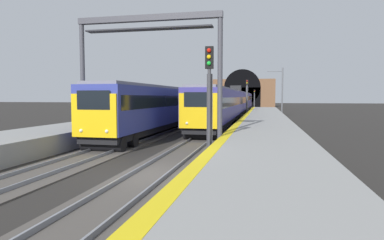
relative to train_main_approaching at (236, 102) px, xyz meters
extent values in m
plane|color=#282623|center=(-40.16, 0.00, -2.29)|extent=(320.00, 320.00, 0.00)
cube|color=gray|center=(-40.16, -4.42, -1.75)|extent=(112.00, 4.58, 1.08)
cube|color=yellow|center=(-40.16, -2.39, -1.21)|extent=(112.00, 0.50, 0.01)
cube|color=#4C4742|center=(-40.16, 0.00, -2.26)|extent=(160.00, 2.61, 0.06)
cube|color=gray|center=(-40.16, 0.72, -2.15)|extent=(160.00, 0.07, 0.15)
cube|color=gray|center=(-40.16, -0.72, -2.15)|extent=(160.00, 0.07, 0.15)
cube|color=#4C4742|center=(-40.16, 4.54, -2.26)|extent=(160.00, 2.95, 0.06)
cube|color=gray|center=(-40.16, 5.26, -2.15)|extent=(160.00, 0.07, 0.15)
cube|color=gray|center=(-40.16, 3.83, -2.15)|extent=(160.00, 0.07, 0.15)
cube|color=navy|center=(-20.43, 0.00, 0.11)|extent=(19.86, 2.80, 2.81)
cube|color=black|center=(-20.43, 0.00, 0.38)|extent=(19.06, 2.83, 0.85)
cube|color=slate|center=(-20.43, 0.00, 1.61)|extent=(19.26, 2.39, 0.20)
cube|color=black|center=(-20.43, 0.00, -1.49)|extent=(19.46, 2.47, 0.52)
cylinder|color=black|center=(-29.04, 0.02, -1.82)|extent=(0.95, 2.54, 0.94)
cylinder|color=black|center=(-27.24, 0.02, -1.82)|extent=(0.95, 2.54, 0.94)
cylinder|color=black|center=(-13.62, -0.02, -1.82)|extent=(0.95, 2.54, 0.94)
cylinder|color=black|center=(-11.82, -0.02, -1.82)|extent=(0.95, 2.54, 0.94)
cube|color=#E5B20F|center=(-30.39, 0.02, -0.09)|extent=(0.13, 2.65, 2.41)
cube|color=black|center=(-30.44, 0.02, 0.67)|extent=(0.04, 1.93, 1.01)
sphere|color=#F2EACC|center=(-30.46, -0.74, -0.95)|extent=(0.20, 0.20, 0.20)
sphere|color=#F2EACC|center=(-30.45, 0.78, -0.95)|extent=(0.20, 0.20, 0.20)
cube|color=navy|center=(0.03, 0.00, 0.11)|extent=(19.86, 2.80, 2.81)
cube|color=black|center=(0.03, 0.00, 0.36)|extent=(19.06, 2.83, 0.97)
cube|color=slate|center=(0.03, 0.00, 1.61)|extent=(19.26, 2.39, 0.20)
cube|color=black|center=(0.03, 0.00, -1.49)|extent=(19.46, 2.47, 0.52)
cylinder|color=black|center=(-8.72, 0.02, -1.82)|extent=(0.95, 2.54, 0.94)
cylinder|color=black|center=(-6.92, 0.02, -1.82)|extent=(0.95, 2.54, 0.94)
cylinder|color=black|center=(6.98, -0.02, -1.82)|extent=(0.95, 2.54, 0.94)
cylinder|color=black|center=(8.78, -0.02, -1.82)|extent=(0.95, 2.54, 0.94)
cube|color=navy|center=(20.50, 0.00, 0.11)|extent=(19.86, 2.80, 2.81)
cube|color=black|center=(20.50, 0.00, 0.58)|extent=(19.06, 2.83, 0.85)
cube|color=slate|center=(20.50, 0.00, 1.61)|extent=(19.26, 2.39, 0.20)
cube|color=black|center=(20.50, 0.00, -1.49)|extent=(19.46, 2.47, 0.52)
cylinder|color=black|center=(11.61, 0.02, -1.82)|extent=(0.95, 2.54, 0.94)
cylinder|color=black|center=(13.41, 0.02, -1.82)|extent=(0.95, 2.54, 0.94)
cylinder|color=black|center=(27.58, -0.02, -1.82)|extent=(0.95, 2.54, 0.94)
cylinder|color=black|center=(29.38, -0.02, -1.82)|extent=(0.95, 2.54, 0.94)
cube|color=black|center=(0.03, 0.00, 2.16)|extent=(1.30, 1.66, 0.90)
cube|color=navy|center=(-26.60, 4.54, 0.10)|extent=(18.99, 2.88, 2.88)
cube|color=black|center=(-26.60, 4.54, 0.53)|extent=(18.24, 2.91, 0.85)
cube|color=slate|center=(-26.60, 4.54, 1.64)|extent=(18.42, 2.47, 0.20)
cube|color=black|center=(-26.60, 4.54, -1.52)|extent=(18.61, 2.55, 0.50)
cylinder|color=black|center=(-35.14, 4.60, -1.84)|extent=(0.92, 2.55, 0.90)
cylinder|color=black|center=(-33.34, 4.59, -1.84)|extent=(0.92, 2.55, 0.90)
cylinder|color=black|center=(-19.85, 4.50, -1.84)|extent=(0.92, 2.55, 0.90)
cylinder|color=black|center=(-18.05, 4.49, -1.84)|extent=(0.92, 2.55, 0.90)
cube|color=#E5B20F|center=(-36.13, 4.61, -0.15)|extent=(0.14, 2.65, 2.36)
cube|color=black|center=(-36.18, 4.61, 0.68)|extent=(0.05, 1.93, 1.04)
sphere|color=#F2EACC|center=(-36.19, 3.85, -0.98)|extent=(0.20, 0.20, 0.20)
sphere|color=#F2EACC|center=(-36.18, 5.37, -0.98)|extent=(0.20, 0.20, 0.20)
cube|color=navy|center=(-6.88, 4.54, 0.10)|extent=(18.99, 2.88, 2.88)
cube|color=black|center=(-6.88, 4.54, 0.45)|extent=(18.24, 2.91, 0.93)
cube|color=slate|center=(-6.88, 4.54, 1.64)|extent=(18.42, 2.47, 0.20)
cube|color=black|center=(-6.88, 4.54, -1.52)|extent=(18.61, 2.55, 0.50)
cylinder|color=black|center=(-15.18, 4.60, -1.84)|extent=(0.92, 2.55, 0.90)
cylinder|color=black|center=(-13.38, 4.59, -1.84)|extent=(0.92, 2.55, 0.90)
cylinder|color=black|center=(-0.37, 4.50, -1.84)|extent=(0.92, 2.55, 0.90)
cylinder|color=black|center=(1.43, 4.49, -1.84)|extent=(0.92, 2.55, 0.90)
cylinder|color=#38383D|center=(-36.78, -1.79, -0.05)|extent=(0.16, 0.16, 4.47)
cube|color=black|center=(-36.78, -1.79, 2.71)|extent=(0.20, 0.38, 1.05)
cube|color=#38383D|center=(-36.64, -1.79, -0.05)|extent=(0.04, 0.28, 4.02)
sphere|color=red|center=(-36.91, -1.79, 3.03)|extent=(0.20, 0.20, 0.20)
sphere|color=yellow|center=(-36.91, -1.79, 2.73)|extent=(0.20, 0.20, 0.20)
sphere|color=green|center=(-36.91, -1.79, 2.43)|extent=(0.20, 0.20, 0.20)
cylinder|color=#4C4C54|center=(-0.88, -1.79, 0.21)|extent=(0.16, 0.16, 5.00)
cube|color=black|center=(-0.88, -1.79, 3.08)|extent=(0.20, 0.38, 0.75)
cube|color=#4C4C54|center=(-0.74, -1.79, 0.21)|extent=(0.04, 0.28, 4.50)
sphere|color=red|center=(-1.01, -1.79, 3.26)|extent=(0.20, 0.20, 0.20)
sphere|color=yellow|center=(-1.01, -1.79, 2.96)|extent=(0.20, 0.20, 0.20)
cylinder|color=#4C4C54|center=(40.08, -1.79, -0.12)|extent=(0.16, 0.16, 4.33)
cube|color=black|center=(40.08, -1.79, 2.42)|extent=(0.20, 0.38, 0.75)
cube|color=#4C4C54|center=(40.22, -1.79, -0.12)|extent=(0.04, 0.28, 3.90)
sphere|color=red|center=(39.95, -1.79, 2.60)|extent=(0.20, 0.20, 0.20)
sphere|color=yellow|center=(39.95, -1.79, 2.30)|extent=(0.20, 0.20, 0.20)
cylinder|color=#3F3F47|center=(-33.99, 6.48, 1.46)|extent=(0.28, 0.28, 7.49)
cylinder|color=#3F3F47|center=(-33.99, -1.94, 1.46)|extent=(0.28, 0.28, 7.49)
cube|color=#3F3F47|center=(-33.99, 2.27, 5.38)|extent=(0.36, 8.70, 0.35)
cube|color=#2D2D33|center=(-33.99, 2.27, 4.76)|extent=(0.70, 7.57, 0.08)
cube|color=brown|center=(52.81, 2.27, 2.03)|extent=(2.99, 19.97, 8.64)
cube|color=black|center=(51.27, 2.27, 0.73)|extent=(0.12, 11.18, 6.04)
cylinder|color=black|center=(51.27, 2.27, 3.76)|extent=(0.12, 11.18, 11.18)
cylinder|color=#595B60|center=(1.03, -7.11, 1.55)|extent=(0.22, 0.22, 7.68)
cylinder|color=#595B60|center=(1.03, -5.94, 4.79)|extent=(0.08, 2.35, 0.08)
camera|label=1|loc=(-52.47, -4.34, 0.86)|focal=31.07mm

